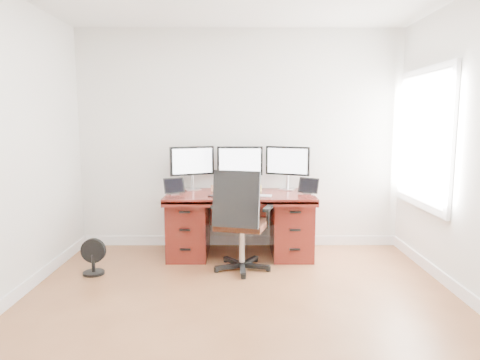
{
  "coord_description": "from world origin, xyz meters",
  "views": [
    {
      "loc": [
        -0.01,
        -3.09,
        1.6
      ],
      "look_at": [
        0.0,
        1.5,
        0.95
      ],
      "focal_mm": 32.0,
      "sensor_mm": 36.0,
      "label": 1
    }
  ],
  "objects_px": {
    "office_chair": "(241,238)",
    "floor_fan": "(93,257)",
    "monitor_center": "(240,162)",
    "keyboard": "(245,195)",
    "desk": "(240,222)"
  },
  "relations": [
    {
      "from": "office_chair",
      "to": "floor_fan",
      "type": "xyz_separation_m",
      "value": [
        -1.54,
        -0.1,
        -0.18
      ]
    },
    {
      "from": "monitor_center",
      "to": "keyboard",
      "type": "bearing_deg",
      "value": -83.69
    },
    {
      "from": "office_chair",
      "to": "desk",
      "type": "bearing_deg",
      "value": 105.93
    },
    {
      "from": "desk",
      "to": "office_chair",
      "type": "bearing_deg",
      "value": -89.3
    },
    {
      "from": "monitor_center",
      "to": "keyboard",
      "type": "height_order",
      "value": "monitor_center"
    },
    {
      "from": "office_chair",
      "to": "keyboard",
      "type": "relative_size",
      "value": 4.35
    },
    {
      "from": "desk",
      "to": "monitor_center",
      "type": "xyz_separation_m",
      "value": [
        0.0,
        0.24,
        0.68
      ]
    },
    {
      "from": "keyboard",
      "to": "floor_fan",
      "type": "bearing_deg",
      "value": 175.2
    },
    {
      "from": "desk",
      "to": "monitor_center",
      "type": "distance_m",
      "value": 0.72
    },
    {
      "from": "floor_fan",
      "to": "desk",
      "type": "bearing_deg",
      "value": 26.47
    },
    {
      "from": "desk",
      "to": "office_chair",
      "type": "xyz_separation_m",
      "value": [
        0.01,
        -0.54,
        -0.04
      ]
    },
    {
      "from": "office_chair",
      "to": "monitor_center",
      "type": "height_order",
      "value": "monitor_center"
    },
    {
      "from": "keyboard",
      "to": "monitor_center",
      "type": "bearing_deg",
      "value": 76.66
    },
    {
      "from": "monitor_center",
      "to": "keyboard",
      "type": "xyz_separation_m",
      "value": [
        0.06,
        -0.42,
        -0.33
      ]
    },
    {
      "from": "desk",
      "to": "floor_fan",
      "type": "xyz_separation_m",
      "value": [
        -1.53,
        -0.64,
        -0.22
      ]
    }
  ]
}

